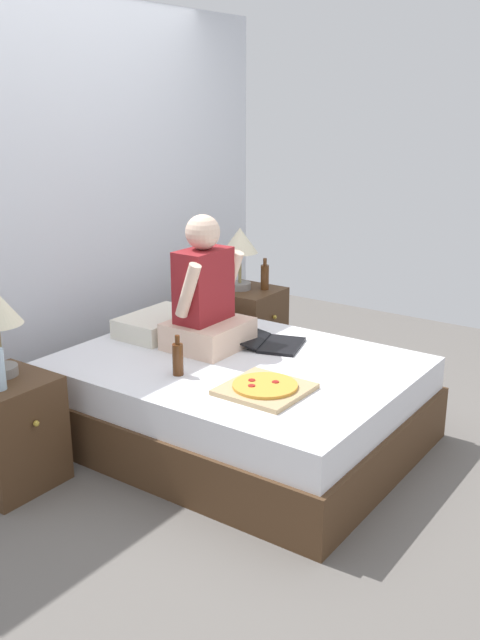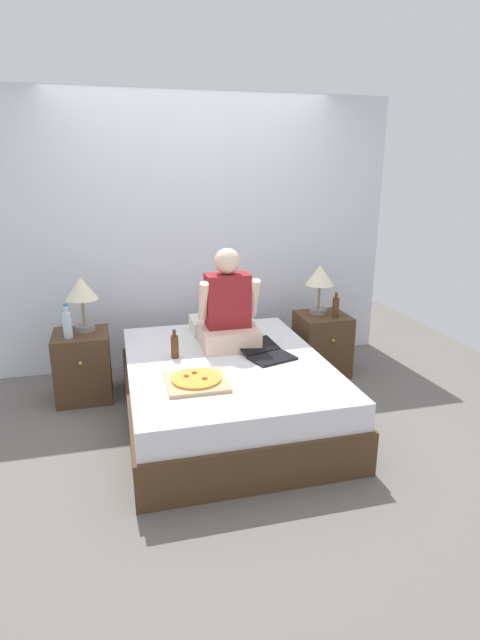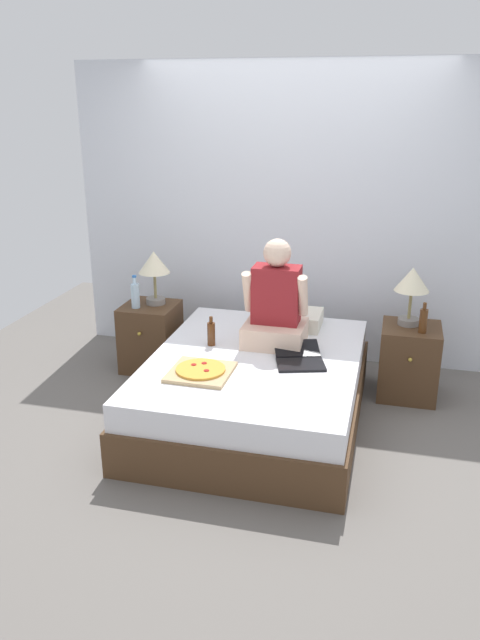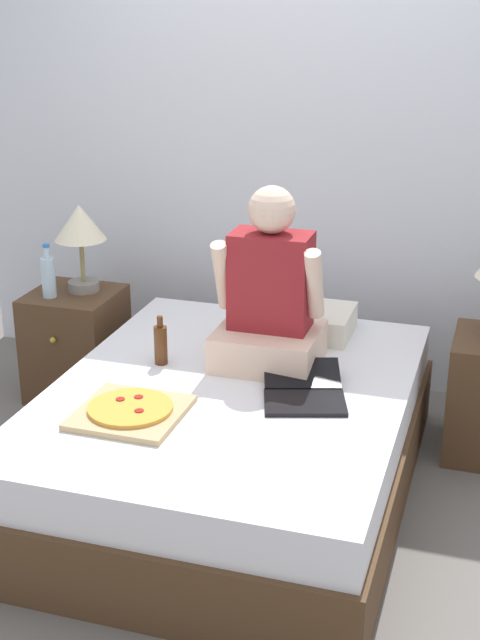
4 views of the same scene
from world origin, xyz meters
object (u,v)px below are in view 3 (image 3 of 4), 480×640
object	(u,v)px
bed	(255,389)
pizza_box	(201,371)
nightstand_left	(151,337)
person_seated	(276,306)
nightstand_right	(409,361)
beer_bottle	(423,320)
lamp_on_right_nightstand	(412,283)
laptop	(299,359)
lamp_on_left_nightstand	(154,266)
beer_bottle_on_bed	(211,333)
water_bottle	(135,295)

from	to	relation	value
bed	pizza_box	distance (m)	0.54
nightstand_left	person_seated	size ratio (longest dim) A/B	0.73
nightstand_right	beer_bottle	xyz separation A→B (m)	(0.07, -0.10, 0.38)
nightstand_right	lamp_on_right_nightstand	distance (m)	0.61
bed	laptop	bearing A→B (deg)	-2.44
lamp_on_left_nightstand	beer_bottle	xyz separation A→B (m)	(2.16, -0.15, -0.23)
person_seated	laptop	distance (m)	0.46
bed	beer_bottle_on_bed	distance (m)	0.51
lamp_on_right_nightstand	lamp_on_left_nightstand	bearing A→B (deg)	180.00
bed	laptop	distance (m)	0.41
nightstand_left	person_seated	distance (m)	1.31
water_bottle	lamp_on_right_nightstand	world-z (taller)	lamp_on_right_nightstand
water_bottle	pizza_box	world-z (taller)	water_bottle
nightstand_left	lamp_on_left_nightstand	xyz separation A→B (m)	(0.04, 0.05, 0.61)
laptop	beer_bottle_on_bed	xyz separation A→B (m)	(-0.68, 0.15, 0.07)
nightstand_right	person_seated	bearing A→B (deg)	-158.75
beer_bottle_on_bed	water_bottle	bearing A→B (deg)	150.21
lamp_on_right_nightstand	beer_bottle	xyz separation A→B (m)	(0.10, -0.15, -0.23)
nightstand_right	beer_bottle_on_bed	xyz separation A→B (m)	(-1.43, -0.54, 0.30)
lamp_on_left_nightstand	water_bottle	world-z (taller)	lamp_on_left_nightstand
water_bottle	beer_bottle	distance (m)	2.28
lamp_on_left_nightstand	pizza_box	size ratio (longest dim) A/B	1.11
lamp_on_left_nightstand	beer_bottle_on_bed	distance (m)	0.94
water_bottle	pizza_box	xyz separation A→B (m)	(0.86, -0.95, -0.17)
lamp_on_right_nightstand	beer_bottle	world-z (taller)	lamp_on_right_nightstand
water_bottle	person_seated	world-z (taller)	person_seated
pizza_box	person_seated	bearing A→B (deg)	60.70
beer_bottle	water_bottle	bearing A→B (deg)	179.75
lamp_on_left_nightstand	beer_bottle_on_bed	world-z (taller)	lamp_on_left_nightstand
bed	laptop	world-z (taller)	laptop
bed	water_bottle	bearing A→B (deg)	153.10
lamp_on_left_nightstand	nightstand_right	xyz separation A→B (m)	(2.09, -0.05, -0.61)
nightstand_left	nightstand_right	world-z (taller)	same
lamp_on_right_nightstand	bed	bearing A→B (deg)	-145.14
lamp_on_left_nightstand	lamp_on_right_nightstand	xyz separation A→B (m)	(2.06, 0.00, 0.00)
laptop	beer_bottle_on_bed	distance (m)	0.69
person_seated	lamp_on_left_nightstand	bearing A→B (deg)	158.74
bed	nightstand_right	bearing A→B (deg)	32.21
nightstand_left	beer_bottle	world-z (taller)	beer_bottle
lamp_on_right_nightstand	beer_bottle	bearing A→B (deg)	-56.31
lamp_on_left_nightstand	laptop	distance (m)	1.57
bed	lamp_on_right_nightstand	world-z (taller)	lamp_on_right_nightstand
bed	pizza_box	bearing A→B (deg)	-127.73
bed	person_seated	xyz separation A→B (m)	(0.08, 0.29, 0.54)
nightstand_left	laptop	xyz separation A→B (m)	(1.38, -0.68, 0.23)
nightstand_left	pizza_box	bearing A→B (deg)	-53.13
bed	beer_bottle_on_bed	bearing A→B (deg)	159.91
nightstand_left	person_seated	world-z (taller)	person_seated
lamp_on_right_nightstand	laptop	size ratio (longest dim) A/B	0.92
water_bottle	pizza_box	size ratio (longest dim) A/B	0.68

